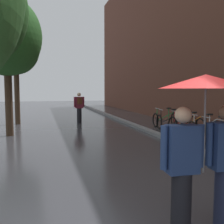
{
  "coord_description": "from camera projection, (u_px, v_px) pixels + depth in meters",
  "views": [
    {
      "loc": [
        -1.28,
        -2.82,
        1.88
      ],
      "look_at": [
        0.29,
        3.09,
        1.35
      ],
      "focal_mm": 42.09,
      "sensor_mm": 36.0,
      "label": 1
    }
  ],
  "objects": [
    {
      "name": "couple_under_umbrella",
      "position": [
        205.0,
        125.0,
        3.36
      ],
      "size": [
        1.22,
        1.2,
        2.07
      ],
      "color": "black",
      "rests_on": "ground"
    },
    {
      "name": "pedestrian_walking_midground",
      "position": [
        79.0,
        107.0,
        14.47
      ],
      "size": [
        0.59,
        0.35,
        1.7
      ],
      "color": "black",
      "rests_on": "ground"
    },
    {
      "name": "parked_bicycle_2",
      "position": [
        216.0,
        133.0,
        9.1
      ],
      "size": [
        1.1,
        0.73,
        0.96
      ],
      "color": "black",
      "rests_on": "ground"
    },
    {
      "name": "parked_bicycle_5",
      "position": [
        183.0,
        123.0,
        11.58
      ],
      "size": [
        1.15,
        0.81,
        0.96
      ],
      "color": "black",
      "rests_on": "ground"
    },
    {
      "name": "parked_bicycle_6",
      "position": [
        170.0,
        121.0,
        12.37
      ],
      "size": [
        1.15,
        0.81,
        0.96
      ],
      "color": "black",
      "rests_on": "ground"
    },
    {
      "name": "parked_bicycle_4",
      "position": [
        189.0,
        126.0,
        10.76
      ],
      "size": [
        1.09,
        0.71,
        0.96
      ],
      "color": "black",
      "rests_on": "ground"
    },
    {
      "name": "street_tree_2",
      "position": [
        7.0,
        37.0,
        10.32
      ],
      "size": [
        2.72,
        2.72,
        5.54
      ],
      "color": "#473323",
      "rests_on": "ground"
    },
    {
      "name": "kerb_strip",
      "position": [
        132.0,
        124.0,
        13.65
      ],
      "size": [
        0.3,
        36.0,
        0.12
      ],
      "primitive_type": "cube",
      "color": "slate",
      "rests_on": "ground"
    },
    {
      "name": "parked_bicycle_3",
      "position": [
        204.0,
        129.0,
        9.92
      ],
      "size": [
        1.12,
        0.77,
        0.96
      ],
      "color": "black",
      "rests_on": "ground"
    },
    {
      "name": "street_tree_3",
      "position": [
        16.0,
        49.0,
        13.85
      ],
      "size": [
        2.47,
        2.47,
        5.45
      ],
      "color": "#473323",
      "rests_on": "ground"
    },
    {
      "name": "parked_bicycle_7",
      "position": [
        165.0,
        119.0,
        13.19
      ],
      "size": [
        1.1,
        0.72,
        0.96
      ],
      "color": "black",
      "rests_on": "ground"
    }
  ]
}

